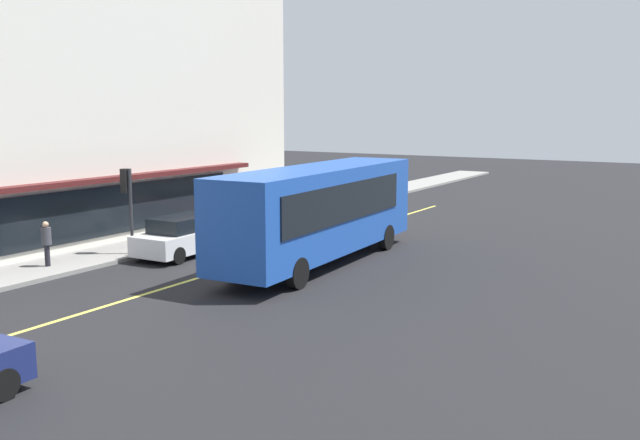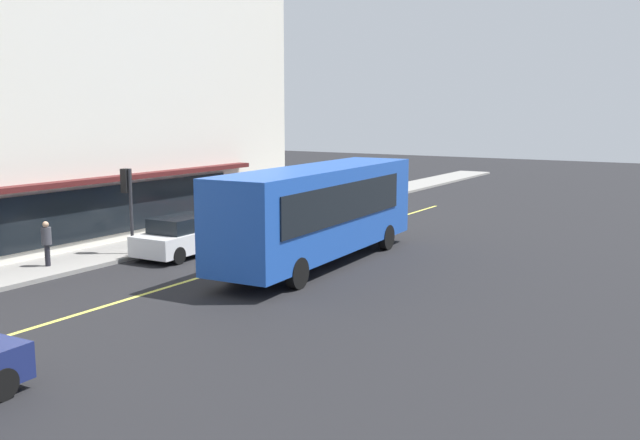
# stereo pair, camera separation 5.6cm
# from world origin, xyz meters

# --- Properties ---
(ground) EXTENTS (120.00, 120.00, 0.00)m
(ground) POSITION_xyz_m (0.00, 0.00, 0.00)
(ground) COLOR black
(sidewalk) EXTENTS (80.00, 2.70, 0.15)m
(sidewalk) POSITION_xyz_m (0.00, 5.26, 0.07)
(sidewalk) COLOR gray
(sidewalk) RESTS_ON ground
(lane_centre_stripe) EXTENTS (36.00, 0.16, 0.01)m
(lane_centre_stripe) POSITION_xyz_m (0.00, 0.00, 0.00)
(lane_centre_stripe) COLOR #D8D14C
(lane_centre_stripe) RESTS_ON ground
(storefront_building) EXTENTS (27.00, 10.63, 13.93)m
(storefront_building) POSITION_xyz_m (-1.36, 11.62, 6.96)
(storefront_building) COLOR silver
(storefront_building) RESTS_ON ground
(bus) EXTENTS (11.24, 3.09, 3.50)m
(bus) POSITION_xyz_m (1.36, -2.27, 1.99)
(bus) COLOR #1E4CAD
(bus) RESTS_ON ground
(traffic_light) EXTENTS (0.30, 0.52, 3.20)m
(traffic_light) POSITION_xyz_m (-1.44, 4.46, 2.53)
(traffic_light) COLOR #2D2D33
(traffic_light) RESTS_ON sidewalk
(car_maroon) EXTENTS (4.37, 2.00, 1.52)m
(car_maroon) POSITION_xyz_m (7.20, 2.87, 0.74)
(car_maroon) COLOR maroon
(car_maroon) RESTS_ON ground
(car_white) EXTENTS (4.37, 2.00, 1.52)m
(car_white) POSITION_xyz_m (-0.11, 2.89, 0.74)
(car_white) COLOR white
(car_white) RESTS_ON ground
(pedestrian_at_corner) EXTENTS (0.34, 0.34, 1.57)m
(pedestrian_at_corner) POSITION_xyz_m (-4.52, 5.21, 1.09)
(pedestrian_at_corner) COLOR black
(pedestrian_at_corner) RESTS_ON sidewalk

